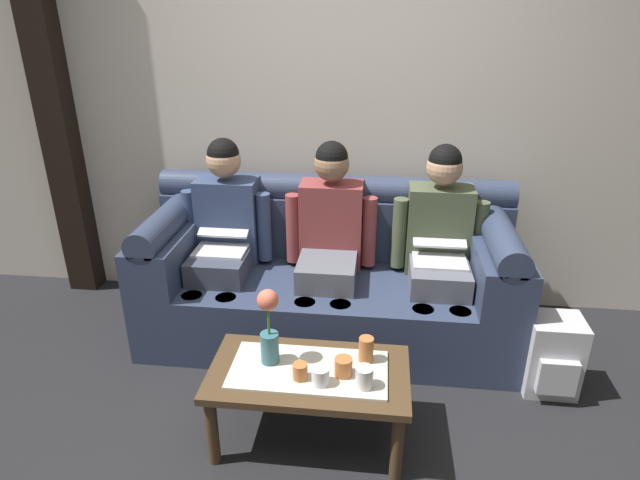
{
  "coord_description": "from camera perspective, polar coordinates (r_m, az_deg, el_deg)",
  "views": [
    {
      "loc": [
        0.29,
        -1.81,
        1.95
      ],
      "look_at": [
        -0.03,
        0.93,
        0.74
      ],
      "focal_mm": 30.22,
      "sensor_mm": 36.0,
      "label": 1
    }
  ],
  "objects": [
    {
      "name": "person_left",
      "position": [
        3.38,
        -10.11,
        0.87
      ],
      "size": [
        0.56,
        0.67,
        1.22
      ],
      "color": "#383D4C",
      "rests_on": "ground_plane"
    },
    {
      "name": "timber_pillar",
      "position": [
        4.05,
        -26.51,
        14.27
      ],
      "size": [
        0.2,
        0.2,
        2.9
      ],
      "primitive_type": "cube",
      "color": "black",
      "rests_on": "ground_plane"
    },
    {
      "name": "cup_far_center",
      "position": [
        2.58,
        4.9,
        -11.46
      ],
      "size": [
        0.07,
        0.07,
        0.12
      ],
      "primitive_type": "cylinder",
      "color": "#B26633",
      "rests_on": "coffee_table"
    },
    {
      "name": "ground_plane",
      "position": [
        2.68,
        -1.76,
        -23.05
      ],
      "size": [
        14.0,
        14.0,
        0.0
      ],
      "primitive_type": "plane",
      "color": "black"
    },
    {
      "name": "cup_near_left",
      "position": [
        2.48,
        -2.12,
        -13.73
      ],
      "size": [
        0.07,
        0.07,
        0.08
      ],
      "primitive_type": "cylinder",
      "color": "#B26633",
      "rests_on": "coffee_table"
    },
    {
      "name": "coffee_table",
      "position": [
        2.6,
        -1.19,
        -14.56
      ],
      "size": [
        0.93,
        0.51,
        0.4
      ],
      "color": "#47331E",
      "rests_on": "ground_plane"
    },
    {
      "name": "cup_near_right",
      "position": [
        2.5,
        2.49,
        -13.27
      ],
      "size": [
        0.08,
        0.08,
        0.09
      ],
      "primitive_type": "cylinder",
      "color": "#B26633",
      "rests_on": "coffee_table"
    },
    {
      "name": "back_wall_patterned",
      "position": [
        3.56,
        1.99,
        15.65
      ],
      "size": [
        6.0,
        0.12,
        2.9
      ],
      "primitive_type": "cube",
      "color": "beige",
      "rests_on": "ground_plane"
    },
    {
      "name": "backpack_right",
      "position": [
        3.21,
        23.32,
        -11.2
      ],
      "size": [
        0.28,
        0.29,
        0.44
      ],
      "color": "#B7B7BC",
      "rests_on": "ground_plane"
    },
    {
      "name": "couch",
      "position": [
        3.38,
        0.99,
        -4.08
      ],
      "size": [
        2.24,
        0.88,
        0.96
      ],
      "color": "#2D3851",
      "rests_on": "ground_plane"
    },
    {
      "name": "person_right",
      "position": [
        3.26,
        12.53,
        -0.16
      ],
      "size": [
        0.56,
        0.67,
        1.22
      ],
      "color": "#595B66",
      "rests_on": "ground_plane"
    },
    {
      "name": "cup_far_left",
      "position": [
        2.43,
        4.7,
        -14.28
      ],
      "size": [
        0.08,
        0.08,
        0.1
      ],
      "primitive_type": "cylinder",
      "color": "silver",
      "rests_on": "coffee_table"
    },
    {
      "name": "person_middle",
      "position": [
        3.26,
        1.02,
        0.38
      ],
      "size": [
        0.56,
        0.67,
        1.22
      ],
      "color": "#595B66",
      "rests_on": "ground_plane"
    },
    {
      "name": "cup_far_right",
      "position": [
        2.45,
        0.05,
        -14.19
      ],
      "size": [
        0.08,
        0.08,
        0.08
      ],
      "primitive_type": "cylinder",
      "color": "silver",
      "rests_on": "coffee_table"
    },
    {
      "name": "flower_vase",
      "position": [
        2.5,
        -5.44,
        -9.12
      ],
      "size": [
        0.1,
        0.1,
        0.38
      ],
      "color": "#336672",
      "rests_on": "coffee_table"
    }
  ]
}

